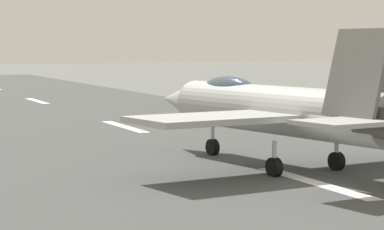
# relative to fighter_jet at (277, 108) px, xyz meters

# --- Properties ---
(ground_plane) EXTENTS (400.00, 400.00, 0.00)m
(ground_plane) POSITION_rel_fighter_jet_xyz_m (-4.62, 0.52, -2.48)
(ground_plane) COLOR slate
(runway_strip) EXTENTS (240.00, 26.00, 0.02)m
(runway_strip) POSITION_rel_fighter_jet_xyz_m (-4.64, 0.52, -2.47)
(runway_strip) COLOR #454747
(runway_strip) RESTS_ON ground
(fighter_jet) EXTENTS (17.59, 14.37, 5.68)m
(fighter_jet) POSITION_rel_fighter_jet_xyz_m (0.00, 0.00, 0.00)
(fighter_jet) COLOR #A6AAA9
(fighter_jet) RESTS_ON ground
(crew_person) EXTENTS (0.31, 0.70, 1.63)m
(crew_person) POSITION_rel_fighter_jet_xyz_m (13.22, -9.49, -1.66)
(crew_person) COLOR #1E2338
(crew_person) RESTS_ON ground
(marker_cone_far) EXTENTS (0.44, 0.44, 0.55)m
(marker_cone_far) POSITION_rel_fighter_jet_xyz_m (24.31, -12.16, -2.20)
(marker_cone_far) COLOR orange
(marker_cone_far) RESTS_ON ground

